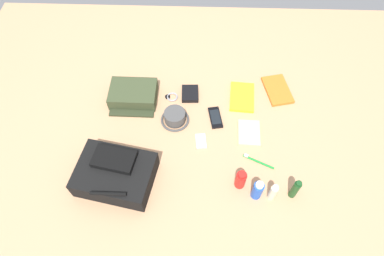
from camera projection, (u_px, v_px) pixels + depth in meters
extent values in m
cube|color=tan|center=(192.00, 133.00, 1.72)|extent=(2.64, 2.02, 0.02)
cube|color=black|center=(116.00, 174.00, 1.52)|extent=(0.38, 0.31, 0.11)
cube|color=black|center=(114.00, 159.00, 1.49)|extent=(0.21, 0.15, 0.03)
cylinder|color=black|center=(108.00, 194.00, 1.40)|extent=(0.15, 0.02, 0.02)
cube|color=#384228|center=(133.00, 94.00, 1.80)|extent=(0.25, 0.18, 0.07)
cube|color=#2C3520|center=(132.00, 112.00, 1.78)|extent=(0.24, 0.06, 0.01)
cylinder|color=#474747|center=(175.00, 116.00, 1.72)|extent=(0.11, 0.11, 0.06)
torus|color=#474747|center=(175.00, 120.00, 1.75)|extent=(0.15, 0.15, 0.01)
cylinder|color=#19471E|center=(295.00, 190.00, 1.48)|extent=(0.03, 0.03, 0.12)
cylinder|color=#19471E|center=(299.00, 183.00, 1.42)|extent=(0.02, 0.02, 0.01)
cylinder|color=beige|center=(273.00, 193.00, 1.48)|extent=(0.03, 0.03, 0.10)
cylinder|color=silver|center=(275.00, 187.00, 1.43)|extent=(0.02, 0.02, 0.01)
cylinder|color=blue|center=(257.00, 190.00, 1.48)|extent=(0.05, 0.05, 0.11)
cylinder|color=silver|center=(260.00, 185.00, 1.43)|extent=(0.04, 0.04, 0.01)
cylinder|color=red|center=(241.00, 180.00, 1.51)|extent=(0.05, 0.05, 0.10)
cylinder|color=red|center=(242.00, 175.00, 1.47)|extent=(0.04, 0.04, 0.01)
cube|color=orange|center=(277.00, 90.00, 1.85)|extent=(0.17, 0.23, 0.02)
cube|color=white|center=(277.00, 90.00, 1.85)|extent=(0.16, 0.22, 0.01)
cube|color=yellow|center=(242.00, 97.00, 1.83)|extent=(0.14, 0.20, 0.02)
cube|color=white|center=(242.00, 97.00, 1.83)|extent=(0.14, 0.20, 0.01)
cube|color=black|center=(215.00, 118.00, 1.76)|extent=(0.08, 0.14, 0.01)
cube|color=black|center=(215.00, 117.00, 1.75)|extent=(0.06, 0.10, 0.00)
cube|color=#B7B7BC|center=(201.00, 141.00, 1.68)|extent=(0.06, 0.09, 0.01)
cylinder|color=silver|center=(201.00, 138.00, 1.68)|extent=(0.03, 0.03, 0.00)
torus|color=#99999E|center=(172.00, 97.00, 1.83)|extent=(0.06, 0.06, 0.01)
cylinder|color=black|center=(168.00, 97.00, 1.83)|extent=(0.03, 0.03, 0.01)
cylinder|color=#198C33|center=(258.00, 162.00, 1.61)|extent=(0.15, 0.08, 0.01)
cube|color=white|center=(246.00, 155.00, 1.62)|extent=(0.02, 0.02, 0.01)
cube|color=black|center=(190.00, 94.00, 1.83)|extent=(0.09, 0.11, 0.02)
cube|color=beige|center=(249.00, 133.00, 1.70)|extent=(0.12, 0.15, 0.02)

